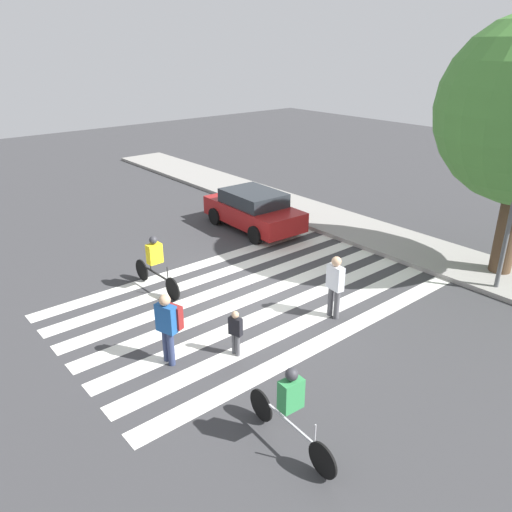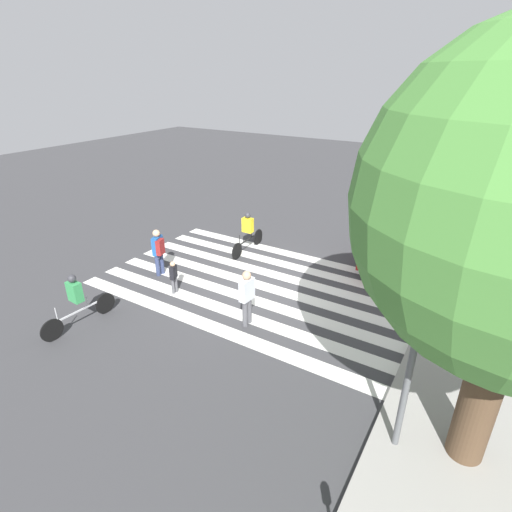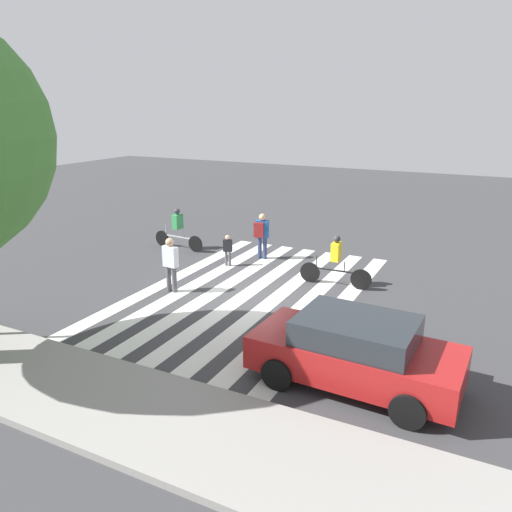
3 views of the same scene
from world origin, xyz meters
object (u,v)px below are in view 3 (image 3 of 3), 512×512
Objects in this scene: cyclist_far_lane at (336,259)px; pedestrian_adult_blue_shirt at (228,249)px; car_parked_far_curb at (355,351)px; cyclist_near_curb at (178,227)px; pedestrian_adult_yellow_jacket at (171,262)px; pedestrian_adult_tall_backpack at (262,233)px.

pedestrian_adult_blue_shirt is at bearing -5.57° from cyclist_far_lane.
pedestrian_adult_blue_shirt is 0.26× the size of car_parked_far_curb.
car_parked_far_curb is (-8.70, 6.42, -0.13)m from cyclist_near_curb.
pedestrian_adult_yellow_jacket is at bearing 66.81° from pedestrian_adult_blue_shirt.
pedestrian_adult_blue_shirt is (0.67, 1.24, -0.35)m from pedestrian_adult_tall_backpack.
pedestrian_adult_yellow_jacket is 0.40× the size of car_parked_far_curb.
cyclist_far_lane reaches higher than cyclist_near_curb.
pedestrian_adult_blue_shirt is 0.49× the size of cyclist_near_curb.
cyclist_far_lane is at bearing 158.27° from pedestrian_adult_blue_shirt.
pedestrian_adult_tall_backpack is at bearing -26.78° from cyclist_far_lane.
pedestrian_adult_blue_shirt is at bearing -135.98° from pedestrian_adult_tall_backpack.
cyclist_near_curb is 6.72m from cyclist_far_lane.
pedestrian_adult_tall_backpack reaches higher than pedestrian_adult_yellow_jacket.
pedestrian_adult_yellow_jacket reaches higher than pedestrian_adult_blue_shirt.
cyclist_far_lane is 0.55× the size of car_parked_far_curb.
cyclist_near_curb is 10.82m from car_parked_far_curb.
pedestrian_adult_tall_backpack is at bearing 83.74° from pedestrian_adult_yellow_jacket.
pedestrian_adult_blue_shirt is at bearing -40.00° from car_parked_far_curb.
pedestrian_adult_tall_backpack is at bearing -49.22° from car_parked_far_curb.
pedestrian_adult_tall_backpack is 0.74× the size of cyclist_near_curb.
pedestrian_adult_yellow_jacket is at bearing 30.49° from cyclist_far_lane.
car_parked_far_curb is at bearing -69.24° from pedestrian_adult_tall_backpack.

